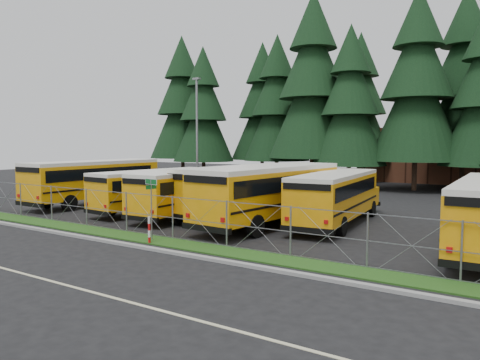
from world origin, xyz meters
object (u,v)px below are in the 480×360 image
object	(u,v)px
bus_2	(159,191)
light_standard	(197,130)
street_sign	(151,196)
striped_bollard	(149,230)
bus_4	(247,191)
bus_5	(274,195)
bus_0	(99,182)
bus_3	(195,193)
bus_6	(337,199)

from	to	relation	value
bus_2	light_standard	world-z (taller)	light_standard
street_sign	striped_bollard	world-z (taller)	street_sign
bus_4	bus_5	bearing A→B (deg)	-25.99
bus_0	bus_3	xyz separation A→B (m)	(9.15, -0.42, -0.17)
bus_4	bus_6	xyz separation A→B (m)	(5.64, 0.15, -0.10)
bus_5	bus_6	size ratio (longest dim) A/B	1.13
bus_2	bus_4	bearing A→B (deg)	21.45
bus_5	light_standard	size ratio (longest dim) A/B	1.19
bus_0	bus_6	xyz separation A→B (m)	(17.38, 1.48, -0.15)
bus_6	bus_3	bearing A→B (deg)	-172.79
bus_2	striped_bollard	distance (m)	9.64
striped_bollard	bus_0	bearing A→B (deg)	148.42
bus_0	striped_bollard	size ratio (longest dim) A/B	9.88
bus_0	street_sign	xyz separation A→B (m)	(12.11, -7.16, 0.48)
street_sign	light_standard	world-z (taller)	light_standard
bus_4	striped_bollard	world-z (taller)	bus_4
bus_2	bus_3	distance (m)	3.03
bus_3	bus_6	world-z (taller)	bus_6
bus_4	street_sign	distance (m)	8.52
bus_4	bus_0	bearing A→B (deg)	-168.47
bus_4	bus_6	distance (m)	5.65
striped_bollard	bus_2	bearing A→B (deg)	130.75
bus_0	bus_2	world-z (taller)	bus_0
bus_6	light_standard	xyz separation A→B (m)	(-17.13, 9.43, 4.10)
bus_3	bus_4	xyz separation A→B (m)	(2.59, 1.75, 0.13)
bus_0	striped_bollard	xyz separation A→B (m)	(12.40, -7.62, -0.95)
bus_6	bus_2	bearing A→B (deg)	-176.65
bus_2	striped_bollard	xyz separation A→B (m)	(6.28, -7.28, -0.73)
striped_bollard	bus_4	bearing A→B (deg)	94.20
bus_6	street_sign	distance (m)	10.15
bus_0	bus_3	bearing A→B (deg)	-2.61
bus_4	bus_5	world-z (taller)	bus_5
striped_bollard	light_standard	distance (m)	22.70
bus_3	striped_bollard	size ratio (longest dim) A/B	8.77
street_sign	bus_5	bearing A→B (deg)	70.23
bus_5	striped_bollard	xyz separation A→B (m)	(-2.16, -7.26, -0.99)
bus_5	bus_6	distance (m)	3.38
bus_0	bus_6	world-z (taller)	bus_0
bus_0	bus_5	bearing A→B (deg)	-1.39
bus_4	light_standard	bearing A→B (deg)	145.23
bus_6	light_standard	size ratio (longest dim) A/B	1.05
bus_5	striped_bollard	bearing A→B (deg)	-102.29
striped_bollard	light_standard	bearing A→B (deg)	123.24
bus_4	bus_5	size ratio (longest dim) A/B	0.95
bus_0	bus_4	size ratio (longest dim) A/B	1.03
bus_2	street_sign	world-z (taller)	street_sign
bus_0	bus_4	xyz separation A→B (m)	(11.74, 1.33, -0.05)
bus_3	striped_bollard	distance (m)	7.93
bus_2	striped_bollard	size ratio (longest dim) A/B	8.45
street_sign	striped_bollard	bearing A→B (deg)	-57.45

